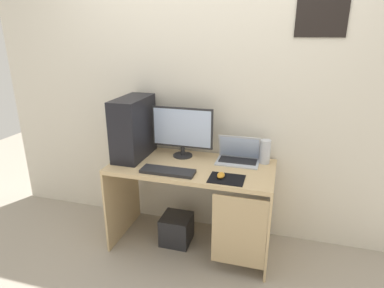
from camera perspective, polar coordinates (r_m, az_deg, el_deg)
ground_plane at (r=3.01m, az=0.00°, el=-17.06°), size 8.00×8.00×0.00m
wall_back at (r=2.81m, az=2.07°, el=9.37°), size 4.00×0.05×2.60m
desk at (r=2.69m, az=0.29°, el=-7.00°), size 1.33×0.63×0.76m
pc_tower at (r=2.78m, az=-10.31°, el=2.85°), size 0.22×0.48×0.51m
monitor at (r=2.73m, az=-1.74°, el=2.39°), size 0.53×0.17×0.43m
laptop at (r=2.71m, az=8.15°, el=-2.21°), size 0.35×0.22×0.22m
speaker at (r=2.71m, az=12.77°, el=-1.33°), size 0.09×0.09×0.20m
keyboard at (r=2.50m, az=-4.31°, el=-4.81°), size 0.42×0.14×0.02m
mousepad at (r=2.40m, az=6.13°, el=-6.14°), size 0.26×0.20×0.00m
mouse_left at (r=2.41m, az=5.13°, el=-5.50°), size 0.06×0.10×0.03m
subwoofer at (r=2.96m, az=-2.75°, el=-14.76°), size 0.25×0.25×0.25m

